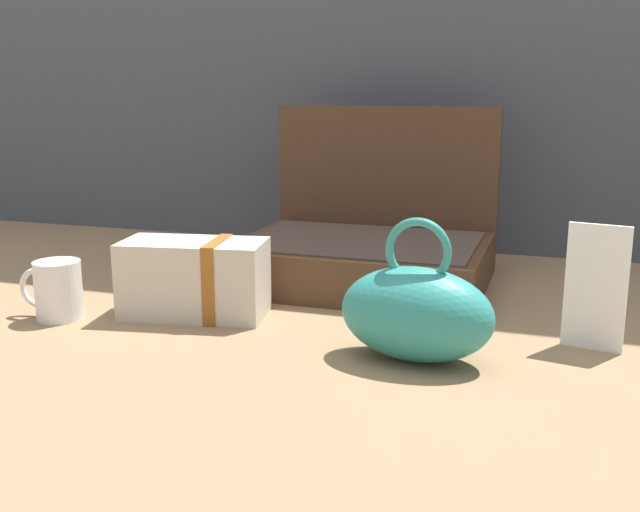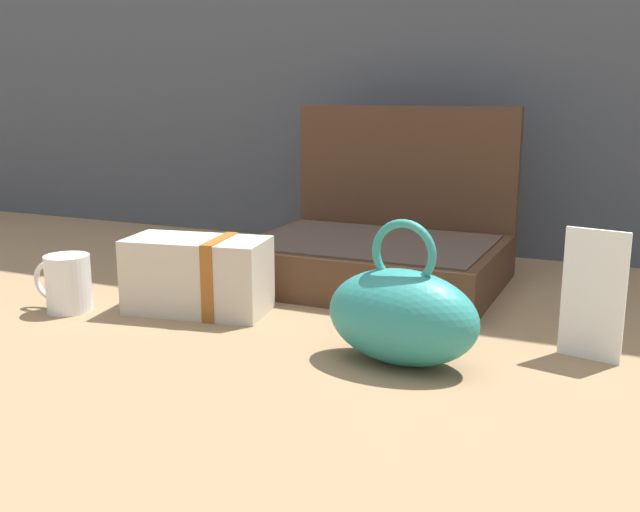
# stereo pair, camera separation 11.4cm
# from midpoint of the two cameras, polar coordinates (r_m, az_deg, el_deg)

# --- Properties ---
(ground_plane) EXTENTS (6.00, 6.00, 0.00)m
(ground_plane) POSITION_cam_midpoint_polar(r_m,az_deg,el_deg) (1.19, -2.84, -4.51)
(ground_plane) COLOR #8C6D4C
(open_suitcase) EXTENTS (0.46, 0.36, 0.33)m
(open_suitcase) POSITION_cam_midpoint_polar(r_m,az_deg,el_deg) (1.38, 1.29, 0.84)
(open_suitcase) COLOR #4C301E
(open_suitcase) RESTS_ON ground_plane
(teal_pouch_handbag) EXTENTS (0.22, 0.14, 0.19)m
(teal_pouch_handbag) POSITION_cam_midpoint_polar(r_m,az_deg,el_deg) (0.97, 4.19, -4.48)
(teal_pouch_handbag) COLOR teal
(teal_pouch_handbag) RESTS_ON ground_plane
(cream_toiletry_bag) EXTENTS (0.24, 0.15, 0.13)m
(cream_toiletry_bag) POSITION_cam_midpoint_polar(r_m,az_deg,el_deg) (1.19, -12.37, -1.76)
(cream_toiletry_bag) COLOR beige
(cream_toiletry_bag) RESTS_ON ground_plane
(coffee_mug) EXTENTS (0.11, 0.07, 0.09)m
(coffee_mug) POSITION_cam_midpoint_polar(r_m,az_deg,el_deg) (1.24, -22.38, -2.50)
(coffee_mug) COLOR white
(coffee_mug) RESTS_ON ground_plane
(info_card_left) EXTENTS (0.08, 0.02, 0.18)m
(info_card_left) POSITION_cam_midpoint_polar(r_m,az_deg,el_deg) (1.05, 17.87, -2.43)
(info_card_left) COLOR white
(info_card_left) RESTS_ON ground_plane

